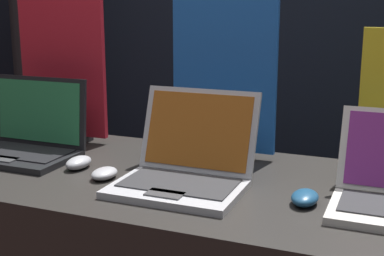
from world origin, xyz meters
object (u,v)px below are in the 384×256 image
Objects in this scene: mouse_middle at (104,173)px; promo_stand_middle at (224,79)px; mouse_front at (79,163)px; mouse_back at (305,198)px; person_bystander at (48,105)px; laptop_front at (26,138)px; laptop_middle at (186,165)px; promo_stand_front at (63,71)px.

mouse_middle is 0.18× the size of promo_stand_middle.
mouse_front is at bearing -140.83° from promo_stand_middle.
person_bystander reaches higher than mouse_back.
laptop_front is 0.61m from laptop_middle.
promo_stand_front is at bearing -49.22° from person_bystander.
laptop_front is at bearing -90.00° from promo_stand_front.
mouse_front is 0.14m from mouse_middle.
mouse_front is at bearing -49.24° from person_bystander.
promo_stand_front is 0.71m from laptop_middle.
promo_stand_middle reaches higher than mouse_middle.
mouse_back is at bearing 1.64° from mouse_middle.
promo_stand_middle is at bearing 39.17° from mouse_front.
mouse_front is 1.08× the size of mouse_middle.
laptop_middle is 0.65× the size of promo_stand_middle.
promo_stand_middle is at bearing 55.71° from mouse_middle.
person_bystander is at bearing 139.96° from laptop_middle.
laptop_middle is at bearing 176.92° from mouse_back.
laptop_front is 0.68× the size of promo_stand_front.
promo_stand_front is 1.55× the size of laptop_middle.
promo_stand_front is at bearing 161.35° from mouse_back.
promo_stand_middle is 0.31× the size of person_bystander.
laptop_front is at bearing 163.03° from mouse_middle.
laptop_front is 1.19m from person_bystander.
promo_stand_middle is (0.24, 0.35, 0.24)m from mouse_middle.
mouse_middle is (0.37, -0.33, -0.24)m from promo_stand_front.
mouse_middle is (0.37, -0.11, -0.04)m from laptop_front.
mouse_back is at bearing -45.20° from promo_stand_middle.
person_bystander is at bearing 123.73° from laptop_front.
laptop_front is at bearing 174.24° from mouse_back.
laptop_front is 3.80× the size of mouse_middle.
mouse_back is at bearing -3.08° from laptop_middle.
laptop_front is 3.50× the size of mouse_front.
laptop_middle is 3.32× the size of mouse_back.
promo_stand_middle reaches higher than laptop_front.
promo_stand_middle reaches higher than mouse_back.
laptop_front is 3.49× the size of mouse_back.
promo_stand_front is at bearing 137.53° from mouse_middle.
laptop_front is at bearing 172.77° from laptop_middle.
mouse_front is 0.19× the size of promo_stand_front.
mouse_back is 0.06× the size of person_bystander.
promo_stand_middle is at bearing 21.79° from laptop_front.
mouse_middle is at bearing -124.29° from promo_stand_middle.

